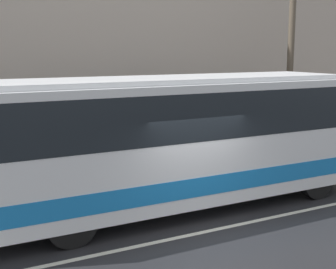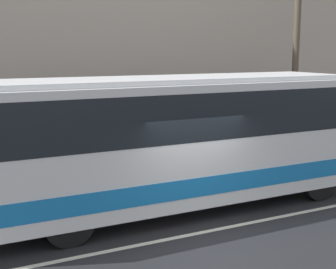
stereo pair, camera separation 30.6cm
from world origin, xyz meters
name	(u,v)px [view 2 (the right image)]	position (x,y,z in m)	size (l,w,h in m)	color
ground_plane	(206,232)	(0.00, 0.00, 0.00)	(60.00, 60.00, 0.00)	#262628
sidewalk	(119,172)	(0.00, 5.50, 0.07)	(60.00, 3.01, 0.14)	gray
building_facade	(99,20)	(0.00, 7.15, 5.00)	(60.00, 0.35, 10.37)	#B7A899
lane_stripe	(206,232)	(0.00, 0.00, 0.00)	(54.00, 0.14, 0.01)	beige
transit_bus	(175,136)	(0.10, 1.75, 1.89)	(10.85, 2.60, 3.35)	white
utility_pole_near	(295,66)	(6.60, 4.78, 3.42)	(0.24, 0.24, 6.55)	brown
pedestrian_waiting	(162,137)	(1.84, 6.08, 0.98)	(0.36, 0.36, 1.77)	maroon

